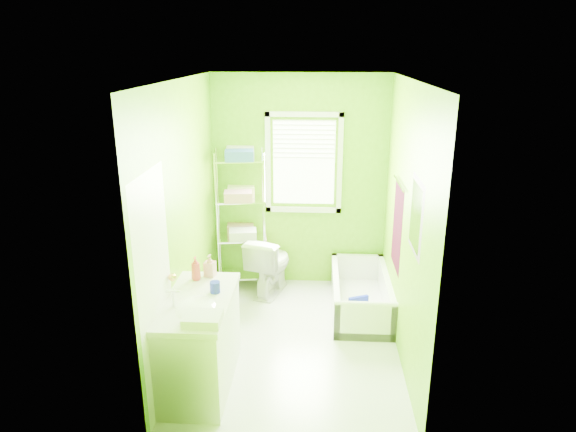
# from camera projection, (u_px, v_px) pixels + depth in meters

# --- Properties ---
(ground) EXTENTS (2.90, 2.90, 0.00)m
(ground) POSITION_uv_depth(u_px,v_px,m) (293.00, 341.00, 5.26)
(ground) COLOR silver
(ground) RESTS_ON ground
(room_envelope) EXTENTS (2.14, 2.94, 2.62)m
(room_envelope) POSITION_uv_depth(u_px,v_px,m) (293.00, 196.00, 4.78)
(room_envelope) COLOR #63AA08
(room_envelope) RESTS_ON ground
(window) EXTENTS (0.92, 0.05, 1.22)m
(window) POSITION_uv_depth(u_px,v_px,m) (304.00, 158.00, 6.11)
(window) COLOR white
(window) RESTS_ON ground
(door) EXTENTS (0.09, 0.80, 2.00)m
(door) POSITION_uv_depth(u_px,v_px,m) (156.00, 295.00, 4.07)
(door) COLOR white
(door) RESTS_ON ground
(right_wall_decor) EXTENTS (0.04, 1.48, 1.17)m
(right_wall_decor) POSITION_uv_depth(u_px,v_px,m) (404.00, 222.00, 4.77)
(right_wall_decor) COLOR #3B0618
(right_wall_decor) RESTS_ON ground
(bathtub) EXTENTS (0.64, 1.36, 0.44)m
(bathtub) POSITION_uv_depth(u_px,v_px,m) (360.00, 300.00, 5.82)
(bathtub) COLOR white
(bathtub) RESTS_ON ground
(toilet) EXTENTS (0.60, 0.81, 0.74)m
(toilet) POSITION_uv_depth(u_px,v_px,m) (270.00, 264.00, 6.21)
(toilet) COLOR white
(toilet) RESTS_ON ground
(vanity) EXTENTS (0.57, 1.11, 1.06)m
(vanity) POSITION_uv_depth(u_px,v_px,m) (200.00, 339.00, 4.47)
(vanity) COLOR silver
(vanity) RESTS_ON ground
(wire_shelf_unit) EXTENTS (0.63, 0.51, 1.75)m
(wire_shelf_unit) POSITION_uv_depth(u_px,v_px,m) (242.00, 204.00, 6.17)
(wire_shelf_unit) COLOR silver
(wire_shelf_unit) RESTS_ON ground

